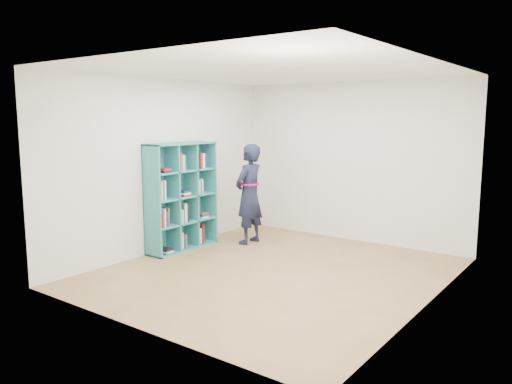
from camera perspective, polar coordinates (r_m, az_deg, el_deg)
The scene contains 9 objects.
floor at distance 6.67m, azimuth 2.02°, elevation -9.14°, with size 4.50×4.50×0.00m, color brown.
ceiling at distance 6.38m, azimuth 2.14°, elevation 13.71°, with size 4.50×4.50×0.00m, color white.
wall_left at distance 7.70m, azimuth -10.33°, elevation 2.99°, with size 0.02×4.50×2.60m, color silver.
wall_right at distance 5.53m, azimuth 19.45°, elevation 0.53°, with size 0.02×4.50×2.60m, color silver.
wall_back at distance 8.34m, azimuth 10.84°, elevation 3.40°, with size 4.00×0.02×2.60m, color silver.
wall_front at distance 4.73m, azimuth -13.49°, elevation -0.50°, with size 4.00×0.02×2.60m, color silver.
bookshelf at distance 7.74m, azimuth -8.69°, elevation -0.67°, with size 0.36×1.23×1.64m.
person at distance 8.00m, azimuth -0.80°, elevation -0.23°, with size 0.40×0.60×1.61m.
smartphone at distance 8.14m, azimuth -1.23°, elevation 0.66°, with size 0.03×0.11×0.14m.
Camera 1 is at (3.58, -5.25, 2.02)m, focal length 35.00 mm.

